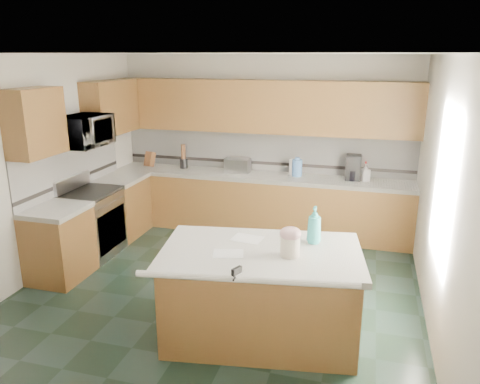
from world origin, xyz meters
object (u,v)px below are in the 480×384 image
(toaster_oven, at_px, (238,165))
(soap_bottle_island, at_px, (314,225))
(island_top, at_px, (261,253))
(knife_block, at_px, (150,159))
(island_base, at_px, (260,297))
(treat_jar, at_px, (290,246))
(coffee_maker, at_px, (353,167))

(toaster_oven, bearing_deg, soap_bottle_island, -59.61)
(island_top, height_order, toaster_oven, toaster_oven)
(soap_bottle_island, bearing_deg, knife_block, 144.44)
(island_top, height_order, soap_bottle_island, soap_bottle_island)
(island_base, distance_m, island_top, 0.46)
(island_base, height_order, soap_bottle_island, soap_bottle_island)
(treat_jar, xyz_separation_m, soap_bottle_island, (0.17, 0.37, 0.09))
(treat_jar, distance_m, knife_block, 4.06)
(coffee_maker, bearing_deg, soap_bottle_island, -97.83)
(island_top, height_order, coffee_maker, coffee_maker)
(island_base, xyz_separation_m, soap_bottle_island, (0.45, 0.32, 0.67))
(treat_jar, bearing_deg, island_top, 178.04)
(island_top, xyz_separation_m, knife_block, (-2.54, 2.86, 0.15))
(coffee_maker, bearing_deg, toaster_oven, 178.78)
(soap_bottle_island, height_order, knife_block, soap_bottle_island)
(soap_bottle_island, relative_size, coffee_maker, 1.01)
(island_base, relative_size, knife_block, 7.37)
(soap_bottle_island, distance_m, toaster_oven, 2.95)
(knife_block, bearing_deg, island_base, -32.86)
(soap_bottle_island, bearing_deg, island_top, -140.18)
(knife_block, height_order, coffee_maker, coffee_maker)
(toaster_oven, bearing_deg, island_top, -70.05)
(treat_jar, bearing_deg, coffee_maker, 90.10)
(island_base, height_order, knife_block, knife_block)
(soap_bottle_island, bearing_deg, treat_jar, -110.23)
(island_top, distance_m, toaster_oven, 3.05)
(treat_jar, relative_size, coffee_maker, 0.51)
(treat_jar, xyz_separation_m, toaster_oven, (-1.32, 2.91, 0.01))
(toaster_oven, bearing_deg, coffee_maker, 0.92)
(island_top, bearing_deg, island_base, 171.29)
(soap_bottle_island, xyz_separation_m, coffee_maker, (0.25, 2.57, -0.00))
(island_base, height_order, treat_jar, treat_jar)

